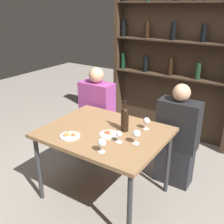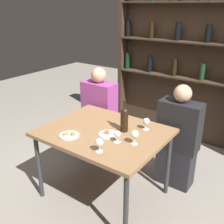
# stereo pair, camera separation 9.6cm
# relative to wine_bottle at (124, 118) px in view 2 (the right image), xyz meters

# --- Properties ---
(ground_plane) EXTENTS (10.00, 10.00, 0.00)m
(ground_plane) POSITION_rel_wine_bottle_xyz_m (-0.16, -0.11, -0.89)
(ground_plane) COLOR gray
(dining_table) EXTENTS (1.17, 0.93, 0.76)m
(dining_table) POSITION_rel_wine_bottle_xyz_m (-0.16, -0.11, -0.20)
(dining_table) COLOR olive
(dining_table) RESTS_ON ground_plane
(wine_rack_wall) EXTENTS (1.80, 0.21, 2.19)m
(wine_rack_wall) POSITION_rel_wine_bottle_xyz_m (-0.16, 1.59, 0.24)
(wine_rack_wall) COLOR #38281C
(wine_rack_wall) RESTS_ON ground_plane
(wine_bottle) EXTENTS (0.07, 0.07, 0.31)m
(wine_bottle) POSITION_rel_wine_bottle_xyz_m (0.00, 0.00, 0.00)
(wine_bottle) COLOR black
(wine_bottle) RESTS_ON dining_table
(wine_glass_0) EXTENTS (0.07, 0.07, 0.12)m
(wine_glass_0) POSITION_rel_wine_bottle_xyz_m (0.16, 0.15, -0.05)
(wine_glass_0) COLOR silver
(wine_glass_0) RESTS_ON dining_table
(wine_glass_1) EXTENTS (0.07, 0.07, 0.13)m
(wine_glass_1) POSITION_rel_wine_bottle_xyz_m (0.21, -0.16, -0.04)
(wine_glass_1) COLOR silver
(wine_glass_1) RESTS_ON dining_table
(wine_glass_2) EXTENTS (0.06, 0.06, 0.11)m
(wine_glass_2) POSITION_rel_wine_bottle_xyz_m (0.07, -0.22, -0.06)
(wine_glass_2) COLOR silver
(wine_glass_2) RESTS_ON dining_table
(wine_glass_3) EXTENTS (0.07, 0.07, 0.12)m
(wine_glass_3) POSITION_rel_wine_bottle_xyz_m (0.04, -0.45, -0.05)
(wine_glass_3) COLOR silver
(wine_glass_3) RESTS_ON dining_table
(food_plate_0) EXTENTS (0.19, 0.19, 0.04)m
(food_plate_0) POSITION_rel_wine_bottle_xyz_m (-0.36, -0.38, -0.12)
(food_plate_0) COLOR silver
(food_plate_0) RESTS_ON dining_table
(food_plate_1) EXTENTS (0.18, 0.18, 0.04)m
(food_plate_1) POSITION_rel_wine_bottle_xyz_m (-0.08, -0.16, -0.12)
(food_plate_1) COLOR white
(food_plate_1) RESTS_ON dining_table
(seated_person_left) EXTENTS (0.43, 0.22, 1.20)m
(seated_person_left) POSITION_rel_wine_bottle_xyz_m (-0.71, 0.51, -0.34)
(seated_person_left) COLOR #26262B
(seated_person_left) RESTS_ON ground_plane
(seated_person_right) EXTENTS (0.44, 0.22, 1.16)m
(seated_person_right) POSITION_rel_wine_bottle_xyz_m (0.36, 0.51, -0.35)
(seated_person_right) COLOR #26262B
(seated_person_right) RESTS_ON ground_plane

